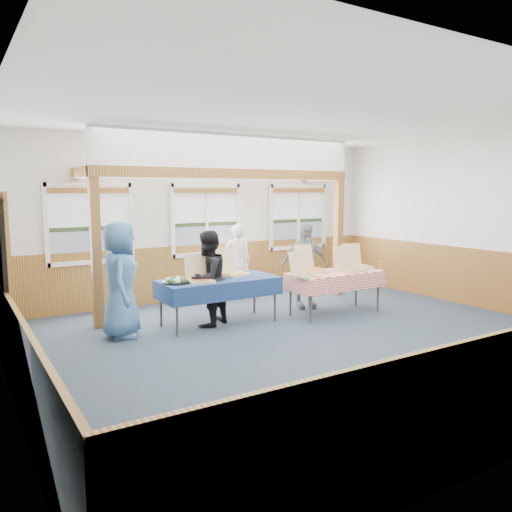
{
  "coord_description": "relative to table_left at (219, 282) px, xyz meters",
  "views": [
    {
      "loc": [
        -4.44,
        -5.68,
        2.19
      ],
      "look_at": [
        -0.33,
        1.0,
        1.16
      ],
      "focal_mm": 35.0,
      "sensor_mm": 36.0,
      "label": 1
    }
  ],
  "objects": [
    {
      "name": "pizza_box_a",
      "position": [
        -0.39,
        -0.11,
        0.12
      ],
      "size": [
        0.45,
        0.52,
        0.42
      ],
      "rotation": [
        0.0,
        0.0,
        -0.16
      ],
      "color": "beige",
      "rests_on": "table_left"
    },
    {
      "name": "pizza_box_c",
      "position": [
        1.33,
        -0.58,
        0.12
      ],
      "size": [
        0.42,
        0.49,
        0.41
      ],
      "rotation": [
        0.0,
        0.0,
        0.11
      ],
      "color": "beige",
      "rests_on": "table_right"
    },
    {
      "name": "window_mid",
      "position": [
        0.74,
        1.97,
        0.98
      ],
      "size": [
        1.56,
        0.1,
        1.46
      ],
      "color": "white",
      "rests_on": "wall_back"
    },
    {
      "name": "floor",
      "position": [
        0.74,
        -1.49,
        -0.7
      ],
      "size": [
        8.0,
        8.0,
        0.0
      ],
      "primitive_type": "plane",
      "color": "#27343F",
      "rests_on": "ground"
    },
    {
      "name": "pizza_box_f",
      "position": [
        2.74,
        -0.34,
        0.12
      ],
      "size": [
        0.46,
        0.54,
        0.44
      ],
      "rotation": [
        0.0,
        0.0,
        -0.14
      ],
      "color": "beige",
      "rests_on": "table_right"
    },
    {
      "name": "window_right",
      "position": [
        3.04,
        1.97,
        0.98
      ],
      "size": [
        1.56,
        0.1,
        1.46
      ],
      "color": "white",
      "rests_on": "wall_back"
    },
    {
      "name": "wainscot_right",
      "position": [
        4.72,
        -1.49,
        -0.15
      ],
      "size": [
        0.05,
        6.98,
        1.1
      ],
      "primitive_type": "cube",
      "color": "brown",
      "rests_on": "floor"
    },
    {
      "name": "drink_glass",
      "position": [
        2.93,
        -0.73,
        0.13
      ],
      "size": [
        0.07,
        0.07,
        0.15
      ],
      "primitive_type": "cylinder",
      "color": "#A36F1B",
      "rests_on": "table_right"
    },
    {
      "name": "post_left",
      "position": [
        -1.76,
        0.81,
        0.5
      ],
      "size": [
        0.15,
        0.15,
        2.4
      ],
      "primitive_type": "cube",
      "color": "brown",
      "rests_on": "floor"
    },
    {
      "name": "cased_opening",
      "position": [
        -3.22,
        -0.59,
        0.35
      ],
      "size": [
        0.06,
        1.3,
        2.1
      ],
      "primitive_type": "cube",
      "color": "#353535",
      "rests_on": "wall_left"
    },
    {
      "name": "table_left",
      "position": [
        0.0,
        0.0,
        0.0
      ],
      "size": [
        2.1,
        1.35,
        0.76
      ],
      "rotation": [
        0.0,
        0.0,
        0.26
      ],
      "color": "#353535",
      "rests_on": "floor"
    },
    {
      "name": "veggie_tray",
      "position": [
        -0.75,
        0.0,
        0.09
      ],
      "size": [
        0.43,
        0.43,
        0.1
      ],
      "color": "black",
      "rests_on": "table_left"
    },
    {
      "name": "post_right",
      "position": [
        3.24,
        0.81,
        0.5
      ],
      "size": [
        0.15,
        0.15,
        2.4
      ],
      "primitive_type": "cube",
      "color": "brown",
      "rests_on": "floor"
    },
    {
      "name": "pizza_box_e",
      "position": [
        2.33,
        -0.55,
        0.12
      ],
      "size": [
        0.42,
        0.5,
        0.44
      ],
      "rotation": [
        0.0,
        0.0,
        -0.03
      ],
      "color": "beige",
      "rests_on": "table_right"
    },
    {
      "name": "wainscot_left",
      "position": [
        -3.23,
        -1.49,
        -0.15
      ],
      "size": [
        0.05,
        6.98,
        1.1
      ],
      "primitive_type": "cube",
      "color": "brown",
      "rests_on": "floor"
    },
    {
      "name": "table_right",
      "position": [
        2.08,
        -0.48,
        -0.01
      ],
      "size": [
        1.81,
        0.99,
        0.76
      ],
      "rotation": [
        0.0,
        0.0,
        -0.13
      ],
      "color": "#353535",
      "rests_on": "floor"
    },
    {
      "name": "wall_right",
      "position": [
        4.74,
        -1.49,
        0.9
      ],
      "size": [
        0.0,
        8.0,
        8.0
      ],
      "primitive_type": "plane",
      "rotation": [
        1.57,
        0.0,
        -1.57
      ],
      "color": "silver",
      "rests_on": "floor"
    },
    {
      "name": "wall_back",
      "position": [
        0.74,
        2.01,
        0.9
      ],
      "size": [
        8.0,
        0.0,
        8.0
      ],
      "primitive_type": "plane",
      "rotation": [
        1.57,
        0.0,
        0.0
      ],
      "color": "silver",
      "rests_on": "floor"
    },
    {
      "name": "ceiling",
      "position": [
        0.74,
        -1.49,
        2.5
      ],
      "size": [
        8.0,
        8.0,
        0.0
      ],
      "primitive_type": "plane",
      "rotation": [
        3.14,
        0.0,
        0.0
      ],
      "color": "white",
      "rests_on": "wall_back"
    },
    {
      "name": "person_grey",
      "position": [
        1.91,
        0.19,
        0.1
      ],
      "size": [
        1.01,
        0.64,
        1.6
      ],
      "primitive_type": "imported",
      "rotation": [
        0.0,
        0.0,
        -0.29
      ],
      "color": "gray",
      "rests_on": "floor"
    },
    {
      "name": "man_blue",
      "position": [
        -1.59,
        0.11,
        0.17
      ],
      "size": [
        0.8,
        0.99,
        1.75
      ],
      "primitive_type": "imported",
      "rotation": [
        0.0,
        0.0,
        1.24
      ],
      "color": "#3C6798",
      "rests_on": "floor"
    },
    {
      "name": "woman_white",
      "position": [
        1.18,
        1.48,
        0.06
      ],
      "size": [
        0.64,
        0.5,
        1.53
      ],
      "primitive_type": "imported",
      "rotation": [
        0.0,
        0.0,
        2.87
      ],
      "color": "silver",
      "rests_on": "floor"
    },
    {
      "name": "wainscot_back",
      "position": [
        0.74,
        1.99,
        -0.15
      ],
      "size": [
        7.98,
        0.05,
        1.1
      ],
      "primitive_type": "cube",
      "color": "brown",
      "rests_on": "floor"
    },
    {
      "name": "woman_black",
      "position": [
        -0.2,
        0.0,
        0.07
      ],
      "size": [
        0.95,
        0.88,
        1.55
      ],
      "primitive_type": "imported",
      "rotation": [
        0.0,
        0.0,
        3.65
      ],
      "color": "black",
      "rests_on": "floor"
    },
    {
      "name": "pizza_box_b",
      "position": [
        0.34,
        0.16,
        0.12
      ],
      "size": [
        0.52,
        0.58,
        0.45
      ],
      "rotation": [
        0.0,
        0.0,
        0.22
      ],
      "color": "beige",
      "rests_on": "table_left"
    },
    {
      "name": "pizza_box_d",
      "position": [
        1.72,
        -0.28,
        0.12
      ],
      "size": [
        0.51,
        0.59,
        0.47
      ],
      "rotation": [
        0.0,
        0.0,
        0.17
      ],
      "color": "beige",
      "rests_on": "table_right"
    },
    {
      "name": "cross_beam",
      "position": [
        0.74,
        0.81,
        1.79
      ],
      "size": [
        5.15,
        0.18,
        0.18
      ],
      "primitive_type": "cube",
      "color": "brown",
      "rests_on": "post_left"
    },
    {
      "name": "wall_left",
      "position": [
        -3.26,
        -1.49,
        0.9
      ],
      "size": [
        0.0,
        8.0,
        8.0
      ],
      "primitive_type": "plane",
      "rotation": [
        1.57,
        0.0,
        1.57
      ],
      "color": "silver",
      "rests_on": "floor"
    },
    {
      "name": "window_left",
      "position": [
        -1.56,
        1.97,
        0.98
      ],
      "size": [
        1.56,
        0.1,
        1.46
      ],
      "color": "white",
      "rests_on": "wall_back"
    }
  ]
}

